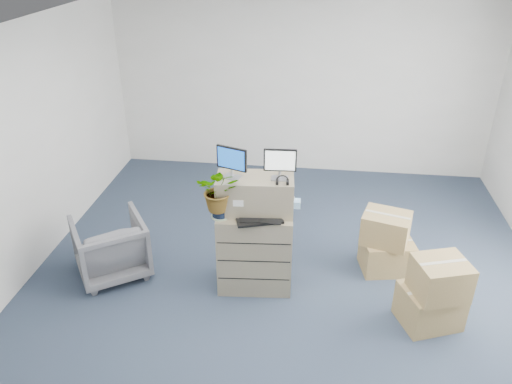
# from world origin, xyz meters

# --- Properties ---
(ground) EXTENTS (7.00, 7.00, 0.00)m
(ground) POSITION_xyz_m (0.00, 0.00, 0.00)
(ground) COLOR #273547
(ground) RESTS_ON ground
(wall_back) EXTENTS (6.00, 0.02, 2.80)m
(wall_back) POSITION_xyz_m (0.00, 3.51, 1.40)
(wall_back) COLOR silver
(wall_back) RESTS_ON ground
(filing_cabinet_lower) EXTENTS (0.85, 0.56, 0.95)m
(filing_cabinet_lower) POSITION_xyz_m (-0.35, 0.28, 0.47)
(filing_cabinet_lower) COLOR #988D69
(filing_cabinet_lower) RESTS_ON ground
(filing_cabinet_upper) EXTENTS (0.84, 0.47, 0.41)m
(filing_cabinet_upper) POSITION_xyz_m (-0.35, 0.32, 1.15)
(filing_cabinet_upper) COLOR #988D69
(filing_cabinet_upper) RESTS_ON filing_cabinet_lower
(monitor_left) EXTENTS (0.33, 0.19, 0.34)m
(monitor_left) POSITION_xyz_m (-0.59, 0.29, 1.55)
(monitor_left) COLOR #99999E
(monitor_left) RESTS_ON filing_cabinet_upper
(monitor_right) EXTENTS (0.34, 0.14, 0.33)m
(monitor_right) POSITION_xyz_m (-0.09, 0.31, 1.54)
(monitor_right) COLOR #99999E
(monitor_right) RESTS_ON filing_cabinet_upper
(headphones) EXTENTS (0.13, 0.02, 0.13)m
(headphones) POSITION_xyz_m (-0.05, 0.20, 1.39)
(headphones) COLOR black
(headphones) RESTS_ON filing_cabinet_upper
(keyboard) EXTENTS (0.52, 0.34, 0.03)m
(keyboard) POSITION_xyz_m (-0.28, 0.11, 0.96)
(keyboard) COLOR black
(keyboard) RESTS_ON filing_cabinet_lower
(mouse) EXTENTS (0.10, 0.08, 0.03)m
(mouse) POSITION_xyz_m (0.00, 0.19, 0.97)
(mouse) COLOR silver
(mouse) RESTS_ON filing_cabinet_lower
(water_bottle) EXTENTS (0.07, 0.07, 0.25)m
(water_bottle) POSITION_xyz_m (-0.30, 0.30, 1.08)
(water_bottle) COLOR gray
(water_bottle) RESTS_ON filing_cabinet_lower
(phone_dock) EXTENTS (0.05, 0.05, 0.11)m
(phone_dock) POSITION_xyz_m (-0.37, 0.32, 0.99)
(phone_dock) COLOR silver
(phone_dock) RESTS_ON filing_cabinet_lower
(external_drive) EXTENTS (0.19, 0.15, 0.05)m
(external_drive) POSITION_xyz_m (-0.03, 0.46, 0.98)
(external_drive) COLOR black
(external_drive) RESTS_ON filing_cabinet_lower
(tissue_box) EXTENTS (0.22, 0.12, 0.08)m
(tissue_box) POSITION_xyz_m (0.03, 0.37, 1.04)
(tissue_box) COLOR #439AE6
(tissue_box) RESTS_ON external_drive
(potted_plant) EXTENTS (0.44, 0.48, 0.46)m
(potted_plant) POSITION_xyz_m (-0.70, 0.15, 1.21)
(potted_plant) COLOR #96AE8C
(potted_plant) RESTS_ON filing_cabinet_lower
(office_chair) EXTENTS (1.04, 1.03, 0.79)m
(office_chair) POSITION_xyz_m (-2.05, 0.28, 0.40)
(office_chair) COLOR slate
(office_chair) RESTS_ON ground
(cardboard_boxes) EXTENTS (1.06, 1.49, 0.80)m
(cardboard_boxes) POSITION_xyz_m (1.36, 0.28, 0.37)
(cardboard_boxes) COLOR olive
(cardboard_boxes) RESTS_ON ground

